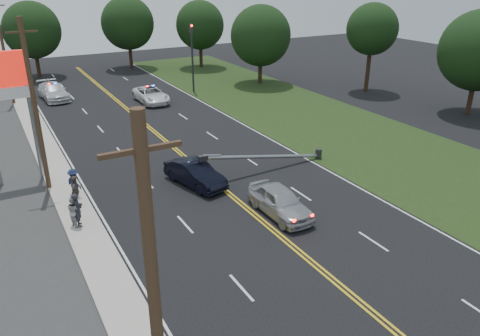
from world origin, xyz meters
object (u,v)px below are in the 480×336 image
traffic_signal (192,52)px  bystander_d (76,192)px  bystander_b (74,211)px  pylon_sign (4,87)px  emergency_a (151,95)px  bystander_a (77,210)px  crashed_sedan (195,174)px  fallen_streetlight (272,156)px  emergency_b (53,91)px  utility_pole_mid (35,107)px  waiting_sedan (280,201)px  utility_pole_far (4,52)px  utility_pole_near (157,325)px  bystander_c (74,182)px

traffic_signal → bystander_d: size_ratio=3.81×
bystander_b → bystander_d: size_ratio=0.88×
pylon_sign → traffic_signal: pylon_sign is taller
emergency_a → bystander_a: (-11.40, -21.69, 0.27)m
traffic_signal → crashed_sedan: (-9.54, -21.79, -3.46)m
fallen_streetlight → bystander_a: bearing=-172.7°
traffic_signal → emergency_a: traffic_signal is taller
crashed_sedan → emergency_b: (-4.19, 25.73, 0.07)m
pylon_sign → fallen_streetlight: size_ratio=0.85×
utility_pole_mid → crashed_sedan: 9.83m
waiting_sedan → crashed_sedan: bearing=113.6°
traffic_signal → fallen_streetlight: traffic_signal is taller
utility_pole_far → bystander_d: size_ratio=5.41×
waiting_sedan → utility_pole_near: bearing=-134.7°
utility_pole_far → crashed_sedan: size_ratio=2.21×
waiting_sedan → bystander_a: 10.51m
crashed_sedan → bystander_a: (-7.31, -1.83, 0.27)m
pylon_sign → fallen_streetlight: (14.69, -6.00, -5.08)m
pylon_sign → crashed_sedan: pylon_sign is taller
pylon_sign → fallen_streetlight: pylon_sign is taller
bystander_b → bystander_c: (0.67, 3.52, 0.02)m
bystander_a → bystander_c: size_ratio=1.07×
traffic_signal → bystander_a: traffic_signal is taller
emergency_b → bystander_b: bystander_b is taller
utility_pole_far → waiting_sedan: utility_pole_far is taller
bystander_c → utility_pole_near: bearing=150.5°
waiting_sedan → bystander_c: bearing=141.1°
bystander_c → emergency_b: bearing=-32.0°
utility_pole_far → bystander_a: utility_pole_far is taller
bystander_a → bystander_c: (0.53, 3.64, -0.06)m
utility_pole_mid → bystander_a: bearing=-83.4°
traffic_signal → emergency_b: 14.68m
utility_pole_near → bystander_a: 14.95m
bystander_b → bystander_a: bearing=-148.3°
utility_pole_far → emergency_a: bearing=-26.2°
utility_pole_near → bystander_b: utility_pole_near is taller
fallen_streetlight → waiting_sedan: fallen_streetlight is taller
traffic_signal → utility_pole_near: bearing=-114.7°
traffic_signal → bystander_a: size_ratio=3.94×
crashed_sedan → bystander_b: bystander_b is taller
traffic_signal → bystander_c: (-16.32, -19.98, -3.25)m
utility_pole_mid → bystander_d: size_ratio=5.41×
utility_pole_far → bystander_b: size_ratio=6.14×
crashed_sedan → bystander_b: 7.65m
fallen_streetlight → bystander_a: size_ratio=5.23×
bystander_a → bystander_b: size_ratio=1.10×
crashed_sedan → bystander_d: (-6.98, 0.33, 0.30)m
traffic_signal → waiting_sedan: 28.55m
utility_pole_mid → bystander_a: utility_pole_mid is taller
fallen_streetlight → crashed_sedan: (-5.42, 0.20, -0.17)m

